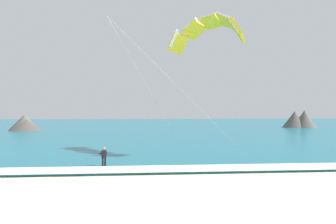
% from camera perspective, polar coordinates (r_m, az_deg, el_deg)
% --- Properties ---
extents(sea, '(200.00, 120.00, 0.20)m').
position_cam_1_polar(sea, '(82.60, -6.24, -2.61)').
color(sea, '#146075').
rests_on(sea, ground).
extents(surf_foam, '(200.00, 2.56, 0.04)m').
position_cam_1_polar(surf_foam, '(23.95, -9.84, -10.14)').
color(surf_foam, white).
rests_on(surf_foam, sea).
extents(surfboard, '(1.06, 1.44, 0.09)m').
position_cam_1_polar(surfboard, '(25.58, -11.43, -9.90)').
color(surfboard, '#239EC6').
rests_on(surfboard, ground).
extents(kitesurfer, '(0.67, 0.67, 1.69)m').
position_cam_1_polar(kitesurfer, '(25.44, -11.45, -7.86)').
color(kitesurfer, black).
rests_on(kitesurfer, ground).
extents(kite_primary, '(12.59, 10.90, 13.25)m').
position_cam_1_polar(kite_primary, '(34.25, 7.16, 14.53)').
color(kite_primary, yellow).
extents(headland_right, '(7.89, 6.67, 4.34)m').
position_cam_1_polar(headland_right, '(82.39, 22.54, -1.25)').
color(headland_right, '#56514C').
rests_on(headland_right, ground).
extents(headland_left, '(7.36, 8.72, 3.46)m').
position_cam_1_polar(headland_left, '(72.80, -24.28, -1.98)').
color(headland_left, '#665B51').
rests_on(headland_left, ground).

